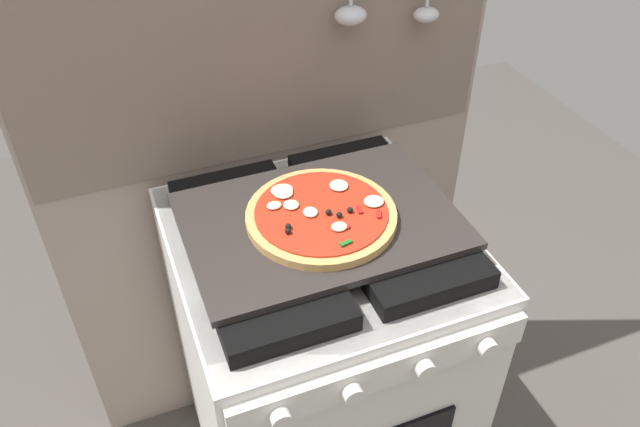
# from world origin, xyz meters

# --- Properties ---
(kitchen_backsplash) EXTENTS (1.10, 0.09, 1.55)m
(kitchen_backsplash) POSITION_xyz_m (0.00, 0.33, 0.79)
(kitchen_backsplash) COLOR gray
(kitchen_backsplash) RESTS_ON ground_plane
(stove) EXTENTS (0.60, 0.64, 0.90)m
(stove) POSITION_xyz_m (-0.00, -0.00, 0.45)
(stove) COLOR white
(stove) RESTS_ON ground_plane
(baking_tray) EXTENTS (0.54, 0.38, 0.02)m
(baking_tray) POSITION_xyz_m (0.00, 0.00, 0.91)
(baking_tray) COLOR #2D2826
(baking_tray) RESTS_ON stove
(pizza_left) EXTENTS (0.30, 0.30, 0.03)m
(pizza_left) POSITION_xyz_m (0.00, -0.00, 0.93)
(pizza_left) COLOR tan
(pizza_left) RESTS_ON baking_tray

